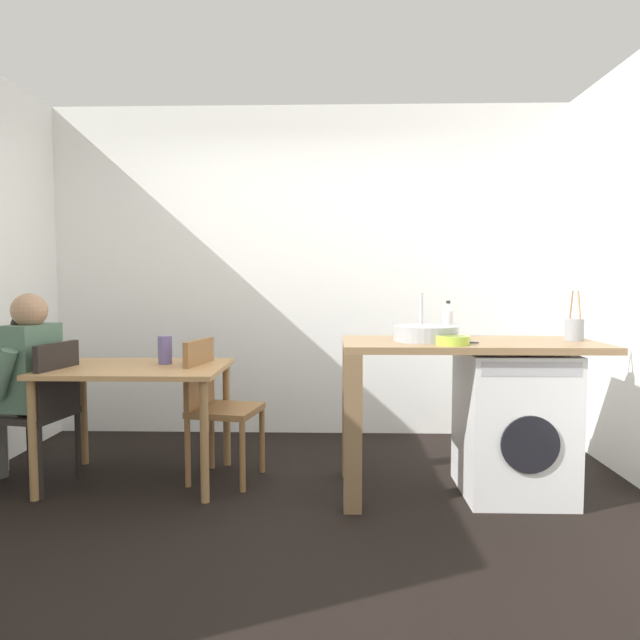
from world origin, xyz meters
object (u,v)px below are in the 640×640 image
at_px(vase, 165,350).
at_px(dining_table, 137,381).
at_px(utensil_crock, 574,329).
at_px(mixing_bowl, 453,340).
at_px(chair_opposite, 215,401).
at_px(bottle_tall_green, 448,321).
at_px(seated_person, 19,379).
at_px(chair_person_seat, 43,406).
at_px(washing_machine, 513,423).

bearing_deg(vase, dining_table, -146.31).
bearing_deg(utensil_crock, vase, 175.63).
xyz_separation_m(mixing_bowl, utensil_crock, (0.77, 0.25, 0.04)).
xyz_separation_m(chair_opposite, bottle_tall_green, (1.49, 0.03, 0.52)).
bearing_deg(seated_person, chair_person_seat, -90.00).
xyz_separation_m(bottle_tall_green, mixing_bowl, (-0.06, -0.43, -0.08)).
bearing_deg(utensil_crock, bottle_tall_green, 165.55).
height_order(dining_table, utensil_crock, utensil_crock).
height_order(washing_machine, utensil_crock, utensil_crock).
height_order(washing_machine, mixing_bowl, mixing_bowl).
distance_m(washing_machine, utensil_crock, 0.67).
height_order(dining_table, vase, vase).
distance_m(dining_table, vase, 0.26).
bearing_deg(bottle_tall_green, seated_person, -176.23).
bearing_deg(utensil_crock, mixing_bowl, -162.08).
bearing_deg(washing_machine, mixing_bowl, -154.00).
bearing_deg(mixing_bowl, chair_person_seat, 174.64).
relative_size(dining_table, chair_opposite, 1.22).
relative_size(seated_person, mixing_bowl, 6.51).
relative_size(mixing_bowl, vase, 1.01).
distance_m(chair_opposite, washing_machine, 1.85).
height_order(bottle_tall_green, utensil_crock, utensil_crock).
xyz_separation_m(chair_opposite, seated_person, (-1.18, -0.15, 0.16)).
bearing_deg(mixing_bowl, bottle_tall_green, 82.36).
distance_m(mixing_bowl, vase, 1.81).
relative_size(dining_table, mixing_bowl, 5.97).
xyz_separation_m(mixing_bowl, vase, (-1.75, 0.44, -0.12)).
bearing_deg(mixing_bowl, washing_machine, 26.00).
xyz_separation_m(chair_opposite, mixing_bowl, (1.43, -0.41, 0.44)).
xyz_separation_m(chair_person_seat, washing_machine, (2.86, -0.03, -0.08)).
bearing_deg(washing_machine, chair_person_seat, 179.35).
height_order(chair_person_seat, bottle_tall_green, bottle_tall_green).
relative_size(washing_machine, vase, 4.73).
bearing_deg(seated_person, vase, -67.68).
distance_m(bottle_tall_green, vase, 1.82).
height_order(chair_person_seat, washing_machine, chair_person_seat).
height_order(bottle_tall_green, vase, bottle_tall_green).
bearing_deg(utensil_crock, dining_table, 178.01).
bearing_deg(chair_person_seat, seated_person, 90.00).
bearing_deg(dining_table, chair_person_seat, -168.31).
relative_size(seated_person, utensil_crock, 4.01).
distance_m(dining_table, chair_opposite, 0.50).
bearing_deg(mixing_bowl, utensil_crock, 17.92).
distance_m(washing_machine, mixing_bowl, 0.69).
bearing_deg(vase, washing_machine, -6.48).
bearing_deg(chair_person_seat, utensil_crock, -79.51).
distance_m(seated_person, vase, 0.89).
xyz_separation_m(dining_table, utensil_crock, (2.68, -0.09, 0.35)).
xyz_separation_m(chair_person_seat, bottle_tall_green, (2.51, 0.20, 0.52)).
height_order(seated_person, bottle_tall_green, seated_person).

